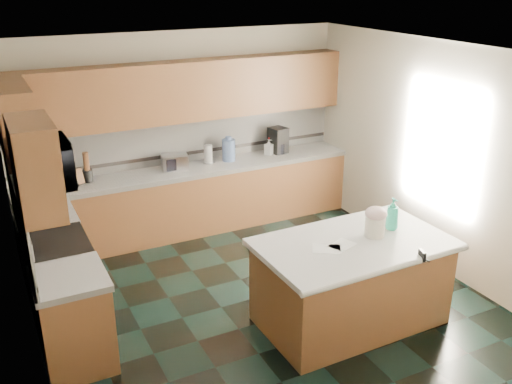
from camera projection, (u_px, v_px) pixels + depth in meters
floor at (258, 297)px, 6.39m from camera, size 4.60×4.60×0.00m
ceiling at (258, 52)px, 5.40m from camera, size 4.60×4.60×0.00m
wall_back at (182, 131)px, 7.82m from camera, size 4.60×0.04×2.70m
wall_front at (409, 290)px, 3.96m from camera, size 4.60×0.04×2.70m
wall_left at (19, 227)px, 4.92m from camera, size 0.04×4.60×2.70m
wall_right at (430, 154)px, 6.86m from camera, size 0.04×4.60×2.70m
back_base_cab at (193, 201)px, 7.89m from camera, size 4.60×0.60×0.86m
back_countertop at (192, 170)px, 7.72m from camera, size 4.60×0.64×0.06m
back_upper_cab at (185, 91)px, 7.45m from camera, size 4.60×0.33×0.78m
back_backsplash at (183, 140)px, 7.84m from camera, size 4.60×0.02×0.63m
back_accent_band at (184, 154)px, 7.90m from camera, size 4.60×0.01×0.05m
left_base_cab_rear at (50, 253)px, 6.47m from camera, size 0.60×0.82×0.86m
left_counter_rear at (44, 215)px, 6.30m from camera, size 0.64×0.82×0.06m
left_base_cab_front at (75, 322)px, 5.19m from camera, size 0.60×0.72×0.86m
left_counter_front at (68, 278)px, 5.02m from camera, size 0.64×0.72×0.06m
left_backsplash at (19, 216)px, 5.43m from camera, size 0.02×2.30×0.63m
left_accent_band at (22, 234)px, 5.51m from camera, size 0.01×2.30×0.05m
left_upper_cab_rear at (15, 122)px, 5.97m from camera, size 0.33×1.09×0.78m
left_upper_cab_front at (35, 168)px, 4.58m from camera, size 0.33×0.72×0.78m
range_body at (61, 284)px, 5.80m from camera, size 0.60×0.76×0.88m
range_oven_door at (90, 281)px, 5.94m from camera, size 0.02×0.68×0.55m
range_cooktop at (55, 243)px, 5.64m from camera, size 0.62×0.78×0.04m
range_handle at (89, 248)px, 5.81m from camera, size 0.02×0.66×0.02m
range_backguard at (26, 238)px, 5.48m from camera, size 0.06×0.76×0.18m
microwave at (44, 164)px, 5.33m from camera, size 0.50×0.73×0.41m
island_base at (351, 284)px, 5.81m from camera, size 1.82×1.06×0.86m
island_top at (354, 244)px, 5.65m from camera, size 1.92×1.16×0.06m
island_bullnose at (390, 269)px, 5.18m from camera, size 1.91×0.09×0.06m
treat_jar at (375, 226)px, 5.72m from camera, size 0.23×0.23×0.21m
treat_jar_lid at (376, 213)px, 5.67m from camera, size 0.22×0.22×0.14m
treat_jar_knob at (376, 209)px, 5.65m from camera, size 0.07×0.02×0.02m
treat_jar_knob_end_l at (373, 210)px, 5.63m from camera, size 0.04×0.04×0.04m
treat_jar_knob_end_r at (379, 208)px, 5.66m from camera, size 0.04×0.04×0.04m
soap_bottle_island at (393, 214)px, 5.84m from camera, size 0.14×0.14×0.34m
paper_sheet_a at (342, 245)px, 5.56m from camera, size 0.30×0.27×0.00m
paper_sheet_b at (326, 249)px, 5.48m from camera, size 0.34×0.31×0.00m
clamp_body at (422, 255)px, 5.34m from camera, size 0.06×0.11×0.10m
clamp_handle at (427, 260)px, 5.29m from camera, size 0.02×0.08×0.02m
knife_block at (78, 177)px, 7.10m from camera, size 0.14×0.17×0.21m
utensil_crock at (88, 176)px, 7.18m from camera, size 0.13×0.13×0.16m
utensil_bundle at (86, 161)px, 7.11m from camera, size 0.07×0.07×0.23m
toaster_oven at (175, 162)px, 7.63m from camera, size 0.38×0.30×0.20m
toaster_oven_door at (178, 164)px, 7.54m from camera, size 0.30×0.01×0.16m
paper_towel at (208, 154)px, 7.87m from camera, size 0.11×0.11×0.25m
paper_towel_base at (209, 162)px, 7.91m from camera, size 0.17×0.17×0.01m
water_jug at (229, 150)px, 7.95m from camera, size 0.18×0.18×0.30m
water_jug_neck at (228, 138)px, 7.89m from camera, size 0.09×0.09×0.04m
coffee_maker at (278, 140)px, 8.29m from camera, size 0.26×0.28×0.37m
coffee_carafe at (280, 148)px, 8.28m from camera, size 0.15×0.15×0.15m
soap_bottle_back at (269, 147)px, 8.22m from camera, size 0.14×0.14×0.23m
soap_back_cap at (269, 138)px, 8.17m from camera, size 0.02×0.02×0.03m
window_light_proxy at (441, 147)px, 6.63m from camera, size 0.02×1.40×1.10m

